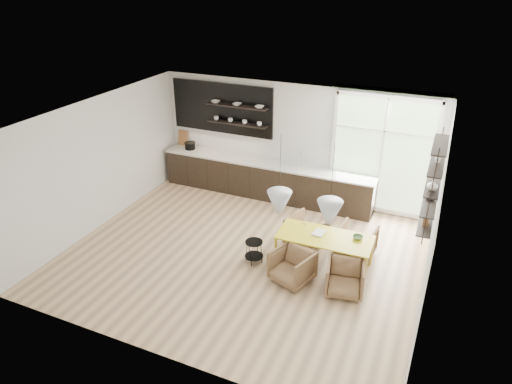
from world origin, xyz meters
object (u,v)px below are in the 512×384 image
object	(u,v)px
dining_table	(325,238)
armchair_back_right	(356,242)
armchair_front_right	(345,278)
wire_stool	(254,249)
armchair_back_left	(307,231)
armchair_front_left	(292,266)

from	to	relation	value
dining_table	armchair_back_right	size ratio (longest dim) A/B	2.51
armchair_front_right	armchair_back_right	bearing A→B (deg)	82.32
armchair_back_right	wire_stool	bearing A→B (deg)	34.95
dining_table	wire_stool	distance (m)	1.41
dining_table	armchair_back_left	size ratio (longest dim) A/B	2.50
armchair_back_right	armchair_front_right	xyz separation A→B (m)	(0.06, -1.24, -0.02)
armchair_back_right	armchair_front_left	world-z (taller)	armchair_back_right
dining_table	armchair_front_right	size ratio (longest dim) A/B	2.68
armchair_back_left	armchair_front_left	distance (m)	1.29
armchair_front_left	armchair_back_right	bearing A→B (deg)	73.54
armchair_front_left	wire_stool	world-z (taller)	armchair_front_left
armchair_front_right	wire_stool	distance (m)	1.90
armchair_back_right	armchair_front_right	distance (m)	1.25
armchair_back_left	armchair_front_left	world-z (taller)	armchair_back_left
armchair_back_left	armchair_back_right	xyz separation A→B (m)	(1.05, 0.02, -0.00)
armchair_front_left	armchair_back_left	bearing A→B (deg)	114.47
wire_stool	armchair_back_left	bearing A→B (deg)	52.26
armchair_front_right	armchair_front_left	bearing A→B (deg)	172.78
dining_table	armchair_front_right	world-z (taller)	dining_table
wire_stool	dining_table	bearing A→B (deg)	18.54
armchair_back_right	wire_stool	world-z (taller)	armchair_back_right
armchair_back_right	armchair_front_right	world-z (taller)	armchair_back_right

